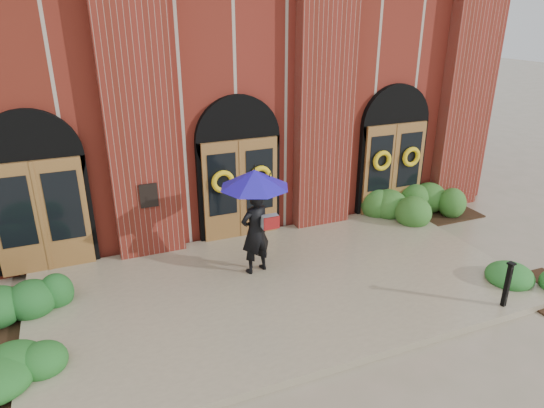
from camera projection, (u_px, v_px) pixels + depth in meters
ground at (284, 294)px, 10.13m from camera, size 90.00×90.00×0.00m
landing at (282, 287)px, 10.23m from camera, size 10.00×5.30×0.15m
church_building at (181, 73)px, 16.34m from camera, size 16.20×12.53×7.00m
man_with_umbrella at (255, 202)px, 10.10m from camera, size 1.79×1.79×2.34m
metal_post at (507, 284)px, 9.27m from camera, size 0.14×0.14×0.95m
hedge_wall_right at (421, 204)px, 13.70m from camera, size 3.14×1.26×0.81m
hedge_front_left at (7, 365)px, 7.73m from camera, size 1.47×1.26×0.52m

